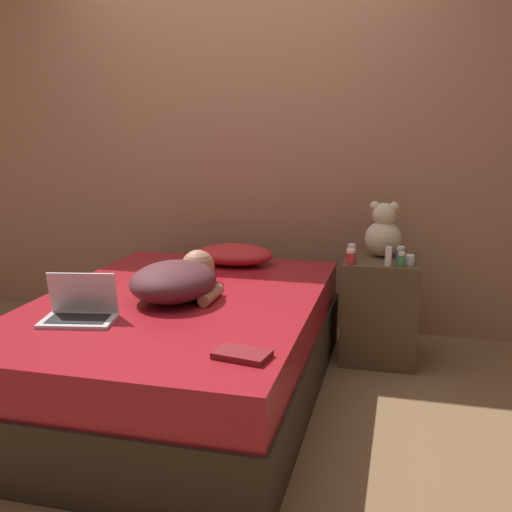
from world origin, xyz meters
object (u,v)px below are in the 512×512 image
teddy_bear (383,233)px  bottle_orange (352,252)px  pillow (235,254)px  laptop (80,310)px  bottle_red (351,257)px  bottle_clear (410,260)px  bottle_white (388,257)px  person_lying (178,279)px  book (242,354)px  bottle_blue (401,255)px  bottle_green (401,259)px

teddy_bear → bottle_orange: size_ratio=3.69×
pillow → bottle_orange: bottle_orange is taller
laptop → bottle_red: size_ratio=4.12×
bottle_red → bottle_clear: size_ratio=1.46×
laptop → bottle_orange: (1.09, 1.15, 0.08)m
pillow → bottle_white: bearing=-9.4°
person_lying → bottle_clear: (1.12, 0.64, 0.02)m
bottle_clear → pillow: bearing=174.1°
person_lying → laptop: bearing=-122.4°
person_lying → laptop: (-0.29, -0.44, -0.04)m
bottle_orange → bottle_red: bearing=-87.1°
bottle_orange → book: (-0.28, -1.38, -0.11)m
book → pillow: bearing=107.2°
teddy_bear → bottle_blue: size_ratio=3.59×
teddy_bear → bottle_red: 0.31m
bottle_red → bottle_orange: bearing=92.9°
bottle_orange → bottle_white: bearing=-27.6°
pillow → book: pillow is taller
pillow → bottle_green: (1.00, -0.15, 0.06)m
bottle_blue → person_lying: bearing=-147.0°
laptop → bottle_green: 1.72m
pillow → teddy_bear: bearing=5.2°
person_lying → bottle_red: size_ratio=8.03×
pillow → bottle_red: bottle_red is taller
bottle_clear → book: 1.45m
bottle_white → teddy_bear: bearing=100.2°
bottle_blue → bottle_orange: bearing=178.3°
bottle_green → laptop: bearing=-142.7°
laptop → bottle_green: laptop is taller
bottle_green → bottle_blue: 0.10m
laptop → bottle_green: (1.37, 1.04, 0.07)m
teddy_bear → book: teddy_bear is taller
bottle_green → bottle_orange: bottle_orange is taller
pillow → book: size_ratio=2.13×
pillow → laptop: laptop is taller
bottle_blue → bottle_red: bearing=-157.3°
bottle_orange → laptop: bearing=-133.5°
bottle_red → book: bottle_red is taller
bottle_orange → teddy_bear: bearing=36.1°
bottle_red → laptop: bearing=-136.9°
person_lying → book: (0.52, -0.68, -0.08)m
person_lying → teddy_bear: (0.97, 0.83, 0.13)m
teddy_bear → pillow: bearing=-174.8°
teddy_bear → bottle_green: size_ratio=4.12×
person_lying → bottle_orange: bearing=42.4°
person_lying → bottle_blue: bearing=33.9°
pillow → bottle_red: 0.74m
teddy_bear → bottle_clear: teddy_bear is taller
pillow → book: 1.50m
person_lying → bottle_red: person_lying is taller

